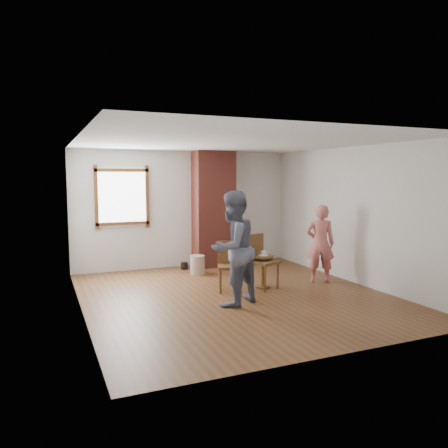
# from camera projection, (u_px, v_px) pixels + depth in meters

# --- Properties ---
(ground) EXTENTS (5.50, 5.50, 0.00)m
(ground) POSITION_uv_depth(u_px,v_px,m) (235.00, 296.00, 7.48)
(ground) COLOR brown
(ground) RESTS_ON ground
(room_shell) EXTENTS (5.04, 5.52, 2.62)m
(room_shell) POSITION_uv_depth(u_px,v_px,m) (219.00, 189.00, 7.82)
(room_shell) COLOR silver
(room_shell) RESTS_ON ground
(brick_chimney) EXTENTS (0.90, 0.50, 2.60)m
(brick_chimney) POSITION_uv_depth(u_px,v_px,m) (214.00, 209.00, 9.86)
(brick_chimney) COLOR #974135
(brick_chimney) RESTS_ON ground
(stoneware_crock) EXTENTS (0.33, 0.33, 0.40)m
(stoneware_crock) POSITION_uv_depth(u_px,v_px,m) (198.00, 265.00, 9.09)
(stoneware_crock) COLOR #C9AC91
(stoneware_crock) RESTS_ON ground
(dark_pot) EXTENTS (0.19, 0.19, 0.15)m
(dark_pot) POSITION_uv_depth(u_px,v_px,m) (184.00, 266.00, 9.61)
(dark_pot) COLOR black
(dark_pot) RESTS_ON ground
(dining_chair_left) EXTENTS (0.53, 0.53, 0.88)m
(dining_chair_left) POSITION_uv_depth(u_px,v_px,m) (229.00, 263.00, 7.80)
(dining_chair_left) COLOR brown
(dining_chair_left) RESTS_ON ground
(dining_chair_right) EXTENTS (0.60, 0.60, 0.99)m
(dining_chair_right) POSITION_uv_depth(u_px,v_px,m) (260.00, 258.00, 7.94)
(dining_chair_right) COLOR brown
(dining_chair_right) RESTS_ON ground
(side_table) EXTENTS (0.40, 0.40, 0.60)m
(side_table) POSITION_uv_depth(u_px,v_px,m) (263.00, 266.00, 7.98)
(side_table) COLOR brown
(side_table) RESTS_ON ground
(cake_plate) EXTENTS (0.18, 0.18, 0.01)m
(cake_plate) POSITION_uv_depth(u_px,v_px,m) (263.00, 255.00, 7.96)
(cake_plate) COLOR white
(cake_plate) RESTS_ON side_table
(cake_slice) EXTENTS (0.08, 0.07, 0.06)m
(cake_slice) POSITION_uv_depth(u_px,v_px,m) (263.00, 253.00, 7.96)
(cake_slice) COLOR silver
(cake_slice) RESTS_ON cake_plate
(man) EXTENTS (1.09, 1.00, 1.81)m
(man) POSITION_uv_depth(u_px,v_px,m) (233.00, 248.00, 6.86)
(man) COLOR #121933
(man) RESTS_ON ground
(person_pink) EXTENTS (0.66, 0.58, 1.51)m
(person_pink) POSITION_uv_depth(u_px,v_px,m) (320.00, 244.00, 8.36)
(person_pink) COLOR #D36D69
(person_pink) RESTS_ON ground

